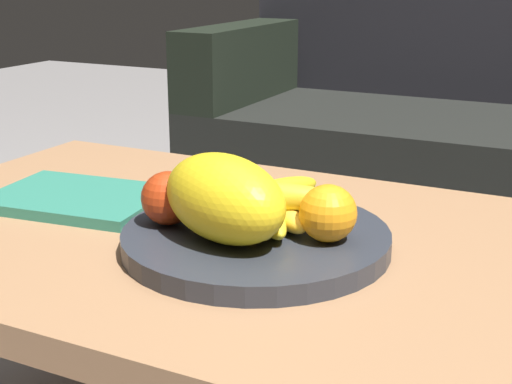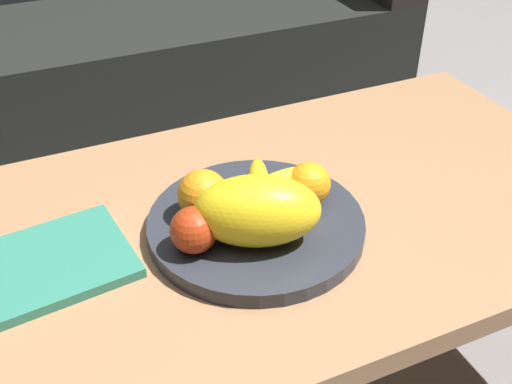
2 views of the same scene
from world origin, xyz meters
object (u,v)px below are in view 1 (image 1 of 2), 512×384
(melon_large_front, at_px, (224,198))
(orange_front, at_px, (222,184))
(coffee_table, at_px, (287,275))
(couch, at_px, (512,149))
(apple_front, at_px, (168,198))
(magazine, at_px, (78,198))
(banana_bunch, at_px, (274,207))
(orange_left, at_px, (328,213))
(fruit_bowl, at_px, (256,239))

(melon_large_front, relative_size, orange_front, 2.36)
(coffee_table, distance_m, couch, 1.25)
(apple_front, height_order, magazine, apple_front)
(melon_large_front, relative_size, magazine, 0.74)
(banana_bunch, bearing_deg, magazine, 175.69)
(melon_large_front, distance_m, orange_front, 0.10)
(orange_left, xyz_separation_m, banana_bunch, (-0.08, 0.01, -0.01))
(apple_front, bearing_deg, couch, 78.80)
(coffee_table, bearing_deg, apple_front, -155.42)
(couch, height_order, orange_left, couch)
(couch, bearing_deg, orange_left, -92.47)
(fruit_bowl, xyz_separation_m, melon_large_front, (-0.02, -0.05, 0.07))
(orange_front, relative_size, orange_left, 1.12)
(couch, bearing_deg, orange_front, -100.03)
(melon_large_front, bearing_deg, banana_bunch, 61.53)
(orange_left, bearing_deg, couch, 87.53)
(orange_left, bearing_deg, coffee_table, 156.03)
(orange_front, distance_m, apple_front, 0.08)
(melon_large_front, height_order, banana_bunch, melon_large_front)
(banana_bunch, relative_size, magazine, 0.64)
(coffee_table, height_order, banana_bunch, banana_bunch)
(coffee_table, relative_size, orange_front, 15.85)
(melon_large_front, relative_size, banana_bunch, 1.15)
(apple_front, xyz_separation_m, banana_bunch, (0.13, 0.05, -0.01))
(couch, relative_size, fruit_bowl, 5.02)
(melon_large_front, relative_size, orange_left, 2.65)
(orange_front, xyz_separation_m, banana_bunch, (0.09, -0.02, -0.01))
(coffee_table, relative_size, melon_large_front, 6.72)
(fruit_bowl, bearing_deg, coffee_table, 50.33)
(melon_large_front, xyz_separation_m, apple_front, (-0.09, 0.02, -0.02))
(orange_front, height_order, magazine, orange_front)
(orange_left, distance_m, apple_front, 0.21)
(coffee_table, distance_m, magazine, 0.35)
(fruit_bowl, height_order, banana_bunch, banana_bunch)
(melon_large_front, height_order, magazine, melon_large_front)
(fruit_bowl, bearing_deg, magazine, 172.33)
(coffee_table, distance_m, orange_front, 0.15)
(couch, xyz_separation_m, magazine, (-0.47, -1.24, 0.15))
(couch, xyz_separation_m, banana_bunch, (-0.13, -1.26, 0.20))
(banana_bunch, bearing_deg, orange_left, -9.08)
(melon_large_front, distance_m, orange_left, 0.13)
(orange_left, xyz_separation_m, magazine, (-0.41, 0.04, -0.05))
(couch, distance_m, magazine, 1.33)
(coffee_table, bearing_deg, banana_bunch, -127.43)
(coffee_table, height_order, melon_large_front, melon_large_front)
(fruit_bowl, bearing_deg, banana_bunch, 48.38)
(coffee_table, height_order, magazine, magazine)
(coffee_table, relative_size, apple_front, 18.01)
(orange_front, height_order, banana_bunch, orange_front)
(couch, xyz_separation_m, apple_front, (-0.26, -1.31, 0.20))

